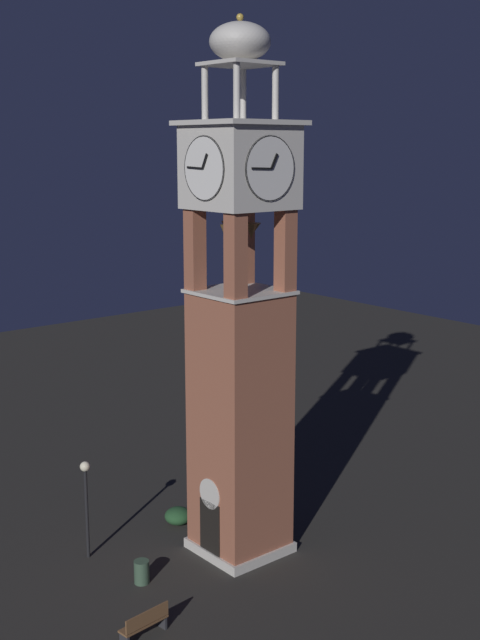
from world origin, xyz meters
The scene contains 6 objects.
ground centered at (0.00, 0.00, 0.00)m, with size 80.00×80.00×0.00m, color #2A2925.
clock_tower centered at (0.00, 0.00, 7.82)m, with size 3.34×3.34×18.66m.
park_bench centered at (2.50, -5.80, 0.48)m, with size 0.60×1.64×0.95m.
lamp_post centered at (-3.04, -4.57, 2.54)m, with size 0.36×0.36×3.63m.
trash_bin centered at (-0.28, -4.09, 0.40)m, with size 0.52×0.52×0.80m, color #38513D.
shrub_near_entry centered at (-3.16, -0.52, 0.33)m, with size 1.05×1.05×0.66m, color #234C28.
Camera 1 is at (21.63, -18.04, 14.50)m, focal length 46.77 mm.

